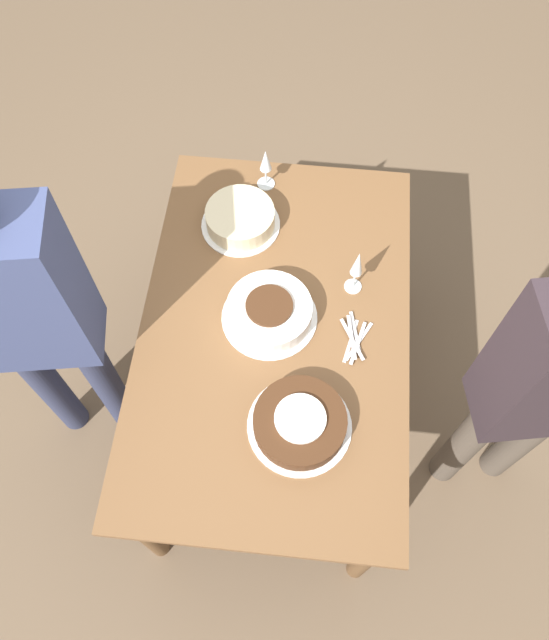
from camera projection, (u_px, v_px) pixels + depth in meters
name	position (u px, v px, depth m)	size (l,w,h in m)	color
ground_plane	(274.00, 402.00, 2.81)	(12.00, 12.00, 0.00)	brown
dining_table	(274.00, 340.00, 2.26)	(1.48, 0.93, 0.74)	brown
cake_center_white	(269.00, 312.00, 2.14)	(0.33, 0.33, 0.09)	white
cake_front_chocolate	(300.00, 422.00, 1.96)	(0.34, 0.34, 0.08)	white
cake_back_decorated	(240.00, 218.00, 2.33)	(0.30, 0.30, 0.08)	white
wine_glass_near	(266.00, 163.00, 2.35)	(0.07, 0.07, 0.18)	silver
wine_glass_far	(357.00, 265.00, 2.11)	(0.06, 0.06, 0.21)	silver
fork_pile	(354.00, 339.00, 2.13)	(0.21, 0.12, 0.02)	silver
person_watching	(27.00, 314.00, 1.94)	(0.29, 0.43, 1.58)	#2D334C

